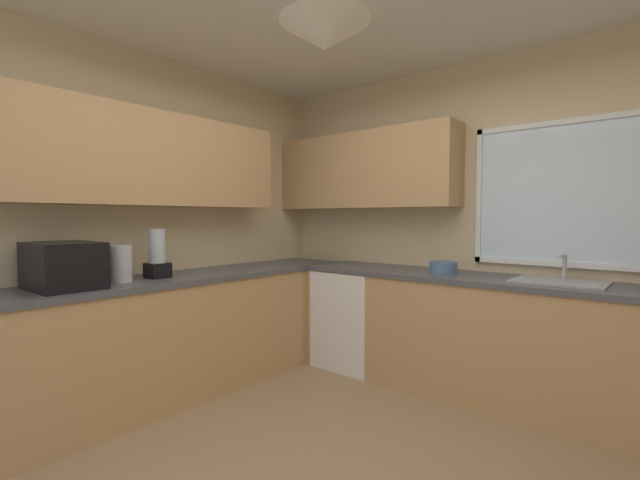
# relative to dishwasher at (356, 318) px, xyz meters

# --- Properties ---
(room_shell) EXTENTS (3.97, 4.03, 2.71)m
(room_shell) POSITION_rel_dishwasher_xyz_m (0.59, -1.12, 1.35)
(room_shell) COLOR beige
(room_shell) RESTS_ON ground_plane
(counter_run_left) EXTENTS (0.65, 3.64, 0.92)m
(counter_run_left) POSITION_rel_dishwasher_xyz_m (-0.66, -1.62, 0.02)
(counter_run_left) COLOR tan
(counter_run_left) RESTS_ON ground_plane
(counter_run_back) EXTENTS (3.06, 0.65, 0.92)m
(counter_run_back) POSITION_rel_dishwasher_xyz_m (1.17, 0.03, 0.02)
(counter_run_back) COLOR tan
(counter_run_back) RESTS_ON ground_plane
(dishwasher) EXTENTS (0.60, 0.60, 0.87)m
(dishwasher) POSITION_rel_dishwasher_xyz_m (0.00, 0.00, 0.00)
(dishwasher) COLOR white
(dishwasher) RESTS_ON ground_plane
(microwave) EXTENTS (0.48, 0.36, 0.29)m
(microwave) POSITION_rel_dishwasher_xyz_m (-0.66, -2.22, 0.63)
(microwave) COLOR black
(microwave) RESTS_ON counter_run_left
(kettle) EXTENTS (0.14, 0.14, 0.26)m
(kettle) POSITION_rel_dishwasher_xyz_m (-0.64, -1.86, 0.61)
(kettle) COLOR #B7B7BC
(kettle) RESTS_ON counter_run_left
(sink_assembly) EXTENTS (0.57, 0.40, 0.19)m
(sink_assembly) POSITION_rel_dishwasher_xyz_m (1.66, 0.04, 0.49)
(sink_assembly) COLOR #9EA0A5
(sink_assembly) RESTS_ON counter_run_back
(bowl) EXTENTS (0.22, 0.22, 0.09)m
(bowl) POSITION_rel_dishwasher_xyz_m (0.83, 0.03, 0.53)
(bowl) COLOR #4C7099
(bowl) RESTS_ON counter_run_back
(blender_appliance) EXTENTS (0.15, 0.15, 0.36)m
(blender_appliance) POSITION_rel_dishwasher_xyz_m (-0.66, -1.59, 0.64)
(blender_appliance) COLOR black
(blender_appliance) RESTS_ON counter_run_left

